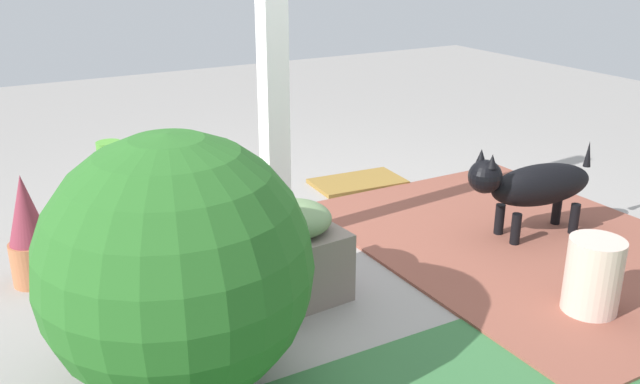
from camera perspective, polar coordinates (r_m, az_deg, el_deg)
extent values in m
plane|color=gray|center=(4.05, 0.93, -4.68)|extent=(12.00, 12.00, 0.00)
cube|color=brown|center=(4.26, 16.80, -4.13)|extent=(1.80, 2.40, 0.02)
cube|color=white|center=(3.82, -3.94, 10.15)|extent=(0.13, 0.13, 2.08)
cube|color=gray|center=(4.42, -9.82, -0.73)|extent=(0.48, 0.46, 0.29)
ellipsoid|color=gray|center=(4.35, -9.98, 1.80)|extent=(0.35, 0.35, 0.16)
cube|color=gray|center=(3.47, -2.08, -5.94)|extent=(0.47, 0.46, 0.36)
ellipsoid|color=#698658|center=(3.37, -2.13, -2.23)|extent=(0.37, 0.37, 0.17)
sphere|color=#286223|center=(2.70, -11.83, -6.13)|extent=(1.06, 1.06, 1.06)
cylinder|color=#AF6641|center=(3.91, -22.72, -5.44)|extent=(0.23, 0.23, 0.23)
cone|color=maroon|center=(3.80, -23.33, -1.34)|extent=(0.20, 0.20, 0.37)
cylinder|color=#AA513D|center=(4.31, -16.54, -2.13)|extent=(0.26, 0.26, 0.25)
cylinder|color=#4D9533|center=(4.21, -16.95, 1.68)|extent=(0.14, 0.14, 0.36)
cylinder|color=#B06946|center=(3.88, -12.07, -4.62)|extent=(0.24, 0.24, 0.21)
ellipsoid|color=#3F863F|center=(3.79, -12.31, -1.60)|extent=(0.42, 0.42, 0.25)
ellipsoid|color=black|center=(4.29, 17.91, 0.58)|extent=(0.72, 0.33, 0.25)
sphere|color=black|center=(4.02, 13.57, 1.26)|extent=(0.20, 0.20, 0.20)
cone|color=black|center=(3.95, 14.14, 2.51)|extent=(0.06, 0.06, 0.08)
cone|color=black|center=(4.03, 13.27, 2.95)|extent=(0.06, 0.06, 0.08)
cylinder|color=black|center=(4.19, 15.96, -3.08)|extent=(0.06, 0.06, 0.21)
cylinder|color=black|center=(4.30, 14.69, -2.30)|extent=(0.06, 0.06, 0.21)
cylinder|color=black|center=(4.45, 20.38, -2.20)|extent=(0.06, 0.06, 0.21)
cylinder|color=black|center=(4.56, 19.07, -1.49)|extent=(0.06, 0.06, 0.21)
cone|color=black|center=(4.45, 21.42, 2.98)|extent=(0.05, 0.05, 0.16)
cylinder|color=beige|center=(3.54, 21.75, -6.59)|extent=(0.26, 0.26, 0.39)
cube|color=olive|center=(5.09, 3.16, 0.83)|extent=(0.69, 0.43, 0.03)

